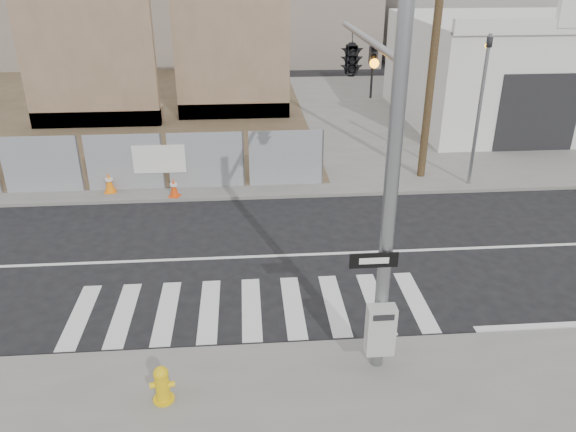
{
  "coord_description": "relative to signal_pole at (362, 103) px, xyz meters",
  "views": [
    {
      "loc": [
        -0.01,
        -13.69,
        7.7
      ],
      "look_at": [
        1.05,
        -0.37,
        1.4
      ],
      "focal_mm": 35.0,
      "sensor_mm": 36.0,
      "label": 1
    }
  ],
  "objects": [
    {
      "name": "auto_shop",
      "position": [
        11.5,
        15.01,
        -2.25
      ],
      "size": [
        12.0,
        10.2,
        5.95
      ],
      "color": "silver",
      "rests_on": "sidewalk_far"
    },
    {
      "name": "signal_pole",
      "position": [
        0.0,
        0.0,
        0.0
      ],
      "size": [
        0.96,
        5.87,
        7.0
      ],
      "color": "gray",
      "rests_on": "sidewalk_near"
    },
    {
      "name": "far_signal_pole",
      "position": [
        5.51,
        6.65,
        -1.3
      ],
      "size": [
        0.16,
        0.2,
        5.6
      ],
      "color": "gray",
      "rests_on": "sidewalk_far"
    },
    {
      "name": "utility_pole_right",
      "position": [
        4.01,
        7.55,
        0.42
      ],
      "size": [
        1.6,
        0.28,
        10.0
      ],
      "color": "#503F25",
      "rests_on": "sidewalk_far"
    },
    {
      "name": "concrete_wall_right",
      "position": [
        -2.99,
        16.13,
        -1.4
      ],
      "size": [
        5.5,
        1.3,
        8.0
      ],
      "color": "#7A6249",
      "rests_on": "sidewalk_far"
    },
    {
      "name": "fire_hydrant",
      "position": [
        -4.18,
        -3.47,
        -4.28
      ],
      "size": [
        0.49,
        0.49,
        0.76
      ],
      "rotation": [
        0.0,
        0.0,
        0.24
      ],
      "color": "yellow",
      "rests_on": "sidewalk_near"
    },
    {
      "name": "traffic_cone_d",
      "position": [
        -4.98,
        6.27,
        -4.34
      ],
      "size": [
        0.43,
        0.43,
        0.66
      ],
      "rotation": [
        0.0,
        0.0,
        -0.33
      ],
      "color": "#EF450C",
      "rests_on": "sidewalk_far"
    },
    {
      "name": "ground",
      "position": [
        -2.49,
        2.05,
        -4.78
      ],
      "size": [
        100.0,
        100.0,
        0.0
      ],
      "primitive_type": "plane",
      "color": "black",
      "rests_on": "ground"
    },
    {
      "name": "sidewalk_far",
      "position": [
        -2.49,
        16.05,
        -4.72
      ],
      "size": [
        50.0,
        20.0,
        0.12
      ],
      "primitive_type": "cube",
      "color": "slate",
      "rests_on": "ground"
    },
    {
      "name": "concrete_wall_left",
      "position": [
        -9.49,
        15.13,
        -1.4
      ],
      "size": [
        6.0,
        1.3,
        8.0
      ],
      "color": "#7A6249",
      "rests_on": "sidewalk_far"
    },
    {
      "name": "traffic_cone_c",
      "position": [
        -7.25,
        6.82,
        -4.3
      ],
      "size": [
        0.41,
        0.41,
        0.74
      ],
      "rotation": [
        0.0,
        0.0,
        0.1
      ],
      "color": "orange",
      "rests_on": "sidewalk_far"
    }
  ]
}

